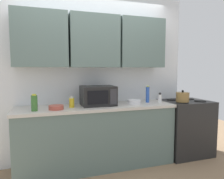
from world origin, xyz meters
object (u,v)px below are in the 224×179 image
object	(u,v)px
kettle	(183,97)
bowl_mixing_large	(134,102)
bottle_yellow_mustard	(72,102)
stove_range	(185,127)
bowl_ceramic_small	(56,107)
bottle_white_jar	(160,98)
bottle_blue_cleaner	(148,94)
bottle_green_oil	(34,103)
microwave	(98,96)

from	to	relation	value
kettle	bowl_mixing_large	bearing A→B (deg)	172.83
kettle	bottle_yellow_mustard	size ratio (longest dim) A/B	1.33
kettle	stove_range	bearing A→B (deg)	39.47
bottle_yellow_mustard	bowl_ceramic_small	distance (m)	0.23
kettle	bowl_ceramic_small	size ratio (longest dim) A/B	1.06
bottle_white_jar	bowl_mixing_large	world-z (taller)	bottle_white_jar
kettle	bottle_blue_cleaner	size ratio (longest dim) A/B	0.77
bottle_green_oil	microwave	bearing A→B (deg)	10.49
stove_range	bottle_yellow_mustard	size ratio (longest dim) A/B	6.01
stove_range	bottle_blue_cleaner	xyz separation A→B (m)	(-0.68, 0.05, 0.58)
bottle_green_oil	bottle_white_jar	world-z (taller)	bottle_green_oil
bottle_blue_cleaner	bottle_white_jar	xyz separation A→B (m)	(0.17, -0.08, -0.06)
stove_range	bottle_yellow_mustard	bearing A→B (deg)	-179.43
bottle_blue_cleaner	bowl_ceramic_small	xyz separation A→B (m)	(-1.41, -0.16, -0.10)
bottle_yellow_mustard	bottle_green_oil	world-z (taller)	bottle_green_oil
bottle_white_jar	bottle_blue_cleaner	bearing A→B (deg)	153.66
bottle_yellow_mustard	bowl_ceramic_small	size ratio (longest dim) A/B	0.79
microwave	bottle_yellow_mustard	distance (m)	0.40
bowl_ceramic_small	bowl_mixing_large	size ratio (longest dim) A/B	0.96
stove_range	bottle_green_oil	size ratio (longest dim) A/B	4.26
bottle_blue_cleaner	bottle_white_jar	distance (m)	0.20
microwave	bottle_blue_cleaner	xyz separation A→B (m)	(0.81, 0.01, -0.01)
bottle_yellow_mustard	bottle_white_jar	world-z (taller)	bottle_white_jar
microwave	bowl_ceramic_small	xyz separation A→B (m)	(-0.60, -0.14, -0.11)
kettle	bottle_blue_cleaner	world-z (taller)	bottle_blue_cleaner
microwave	kettle	bearing A→B (deg)	-7.57
kettle	microwave	bearing A→B (deg)	172.43
bottle_blue_cleaner	bottle_green_oil	bearing A→B (deg)	-174.04
bottle_yellow_mustard	bottle_white_jar	bearing A→B (deg)	-0.67
bottle_blue_cleaner	bottle_green_oil	size ratio (longest dim) A/B	1.23
microwave	stove_range	bearing A→B (deg)	-1.37
kettle	bottle_white_jar	world-z (taller)	kettle
bowl_ceramic_small	bowl_mixing_large	xyz separation A→B (m)	(1.14, 0.07, 0.01)
microwave	bottle_white_jar	xyz separation A→B (m)	(0.98, -0.07, -0.07)
bottle_yellow_mustard	bottle_white_jar	distance (m)	1.37
bottle_yellow_mustard	kettle	bearing A→B (deg)	-4.06
bottle_blue_cleaner	bottle_green_oil	xyz separation A→B (m)	(-1.67, -0.17, -0.02)
bottle_blue_cleaner	bottle_yellow_mustard	bearing A→B (deg)	-176.72
bottle_green_oil	bottle_white_jar	distance (m)	1.85
bottle_white_jar	bowl_mixing_large	bearing A→B (deg)	-179.20
stove_range	bottle_yellow_mustard	xyz separation A→B (m)	(-1.88, -0.02, 0.52)
bottle_green_oil	bowl_mixing_large	size ratio (longest dim) A/B	1.07
kettle	microwave	world-z (taller)	microwave
stove_range	microwave	distance (m)	1.60
stove_range	microwave	bearing A→B (deg)	178.63
bottle_blue_cleaner	bowl_mixing_large	bearing A→B (deg)	-161.63
bowl_mixing_large	bottle_yellow_mustard	bearing A→B (deg)	178.62
kettle	bottle_green_oil	world-z (taller)	bottle_green_oil
kettle	bottle_white_jar	size ratio (longest dim) A/B	1.29
bowl_mixing_large	stove_range	bearing A→B (deg)	2.45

